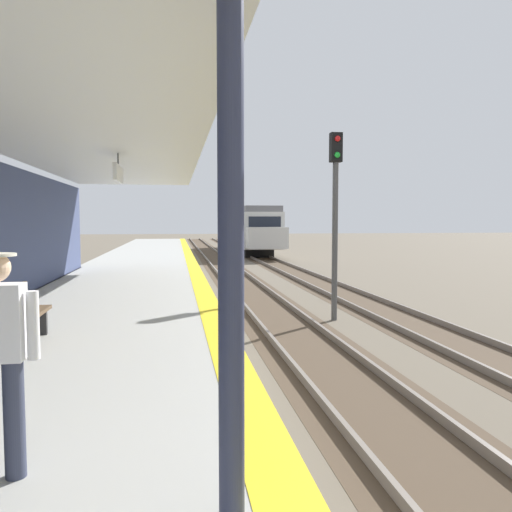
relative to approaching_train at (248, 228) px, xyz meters
name	(u,v)px	position (x,y,z in m)	size (l,w,h in m)	color
station_platform	(119,307)	(-7.80, -30.28, -1.73)	(5.00, 80.00, 0.91)	#A8A8A3
track_pair_nearest_platform	(256,297)	(-3.40, -26.28, -2.13)	(2.34, 120.00, 0.16)	#4C3D2D
track_pair_middle	(347,295)	(0.00, -26.28, -2.13)	(2.34, 120.00, 0.16)	#4C3D2D
approaching_train	(248,228)	(0.00, 0.00, 0.00)	(2.93, 19.60, 4.76)	silver
rail_signal_post	(335,206)	(-1.90, -30.70, 1.02)	(0.32, 0.34, 5.20)	#4C4C4C
platform_bench	(20,313)	(-8.66, -36.15, -0.80)	(0.45, 1.60, 0.88)	brown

